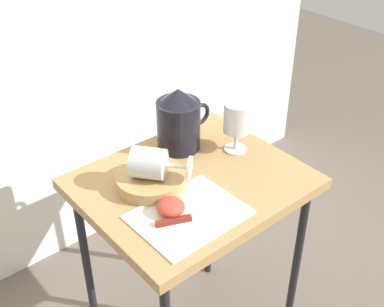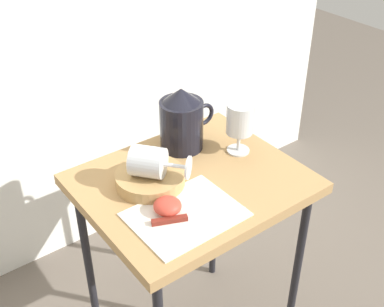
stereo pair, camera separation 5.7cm
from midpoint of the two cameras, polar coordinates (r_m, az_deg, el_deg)
curtain_drape at (r=1.70m, az=-13.18°, el=16.37°), size 2.40×0.03×1.92m
table at (r=1.35m, az=1.21°, el=-5.19°), size 0.56×0.47×0.66m
linen_napkin at (r=1.20m, az=0.61°, el=-6.96°), size 0.26×0.20×0.00m
basket_tray at (r=1.28m, az=-3.51°, el=-2.87°), size 0.18×0.18×0.03m
pitcher at (r=1.40m, az=0.00°, el=3.37°), size 0.17×0.12×0.18m
wine_glass_upright at (r=1.38m, az=6.63°, el=3.61°), size 0.07×0.07×0.15m
wine_glass_tipped_near at (r=1.24m, az=-3.54°, el=-0.98°), size 0.15×0.16×0.08m
apple_half_left at (r=1.19m, az=-1.43°, el=-5.99°), size 0.07×0.07×0.04m
knife at (r=1.18m, az=0.63°, el=-7.36°), size 0.22×0.10×0.01m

